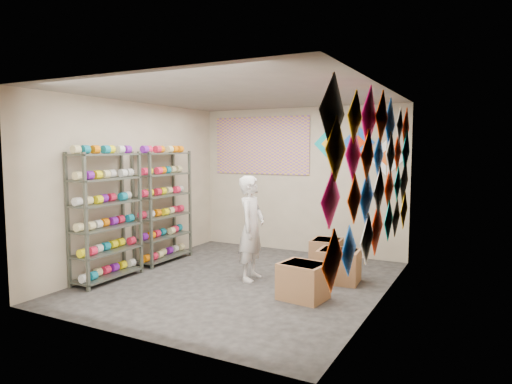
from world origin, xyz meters
The scene contains 12 objects.
ground centered at (0.00, 0.00, 0.00)m, with size 4.50×4.50×0.00m, color black.
room_walls centered at (0.00, 0.00, 1.64)m, with size 4.50×4.50×4.50m.
shelf_rack_front centered at (-1.78, -0.85, 0.95)m, with size 0.40×1.10×1.90m, color #4C5147.
shelf_rack_back centered at (-1.78, 0.45, 0.95)m, with size 0.40×1.10×1.90m, color #4C5147.
string_spools centered at (-1.78, -0.20, 1.05)m, with size 0.12×2.36×0.12m.
kite_wall_display centered at (1.98, 0.06, 1.66)m, with size 0.06×4.35×2.05m.
back_wall_kites centered at (1.14, 2.24, 1.94)m, with size 1.63×0.02×0.87m.
poster centered at (-0.80, 2.23, 2.00)m, with size 2.00×0.01×1.10m, color #794596.
shopkeeper centered at (0.09, 0.18, 0.77)m, with size 0.43×0.60×1.55m, color beige.
carton_a centered at (1.10, -0.30, 0.24)m, with size 0.57×0.47×0.47m, color #926640.
carton_b centered at (1.28, 0.65, 0.24)m, with size 0.58×0.48×0.48m, color #926640.
carton_c centered at (0.83, 1.43, 0.22)m, with size 0.47×0.51×0.45m, color #926640.
Camera 1 is at (3.23, -5.68, 1.95)m, focal length 32.00 mm.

